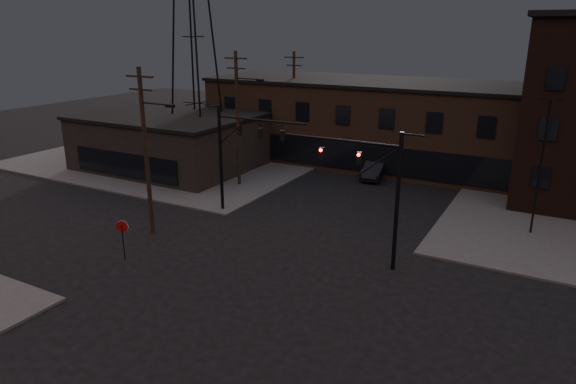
% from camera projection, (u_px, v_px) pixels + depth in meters
% --- Properties ---
extents(ground, '(140.00, 140.00, 0.00)m').
position_uv_depth(ground, '(256.00, 275.00, 28.79)').
color(ground, black).
rests_on(ground, ground).
extents(sidewalk_nw, '(30.00, 30.00, 0.15)m').
position_uv_depth(sidewalk_nw, '(194.00, 152.00, 57.22)').
color(sidewalk_nw, '#474744').
rests_on(sidewalk_nw, ground).
extents(building_row, '(40.00, 12.00, 8.00)m').
position_uv_depth(building_row, '(405.00, 126.00, 50.95)').
color(building_row, '#50392A').
rests_on(building_row, ground).
extents(building_left, '(16.00, 12.00, 5.00)m').
position_uv_depth(building_left, '(170.00, 142.00, 50.56)').
color(building_left, black).
rests_on(building_left, ground).
extents(traffic_signal_near, '(7.12, 0.24, 8.00)m').
position_uv_depth(traffic_signal_near, '(378.00, 184.00, 28.59)').
color(traffic_signal_near, black).
rests_on(traffic_signal_near, ground).
extents(traffic_signal_far, '(7.12, 0.24, 8.00)m').
position_uv_depth(traffic_signal_far, '(235.00, 148.00, 37.02)').
color(traffic_signal_far, black).
rests_on(traffic_signal_far, ground).
extents(stop_sign, '(0.72, 0.33, 2.48)m').
position_uv_depth(stop_sign, '(122.00, 231.00, 30.24)').
color(stop_sign, black).
rests_on(stop_sign, ground).
extents(utility_pole_near, '(3.70, 0.28, 11.00)m').
position_uv_depth(utility_pole_near, '(146.00, 148.00, 33.00)').
color(utility_pole_near, black).
rests_on(utility_pole_near, ground).
extents(utility_pole_mid, '(3.70, 0.28, 11.50)m').
position_uv_depth(utility_pole_mid, '(238.00, 116.00, 43.40)').
color(utility_pole_mid, black).
rests_on(utility_pole_mid, ground).
extents(utility_pole_far, '(2.20, 0.28, 11.00)m').
position_uv_depth(utility_pole_far, '(294.00, 103.00, 54.01)').
color(utility_pole_far, black).
rests_on(utility_pole_far, ground).
extents(transmission_tower, '(7.00, 7.00, 25.00)m').
position_uv_depth(transmission_tower, '(193.00, 37.00, 48.27)').
color(transmission_tower, black).
rests_on(transmission_tower, ground).
extents(lot_light_a, '(1.50, 0.28, 9.14)m').
position_uv_depth(lot_light_a, '(542.00, 155.00, 32.84)').
color(lot_light_a, black).
rests_on(lot_light_a, ground).
extents(parked_car_lot_a, '(5.00, 2.36, 1.65)m').
position_uv_depth(parked_car_lot_a, '(561.00, 201.00, 38.23)').
color(parked_car_lot_a, black).
rests_on(parked_car_lot_a, sidewalk_ne).
extents(parked_car_lot_b, '(5.34, 4.23, 1.45)m').
position_uv_depth(parked_car_lot_b, '(549.00, 184.00, 42.74)').
color(parked_car_lot_b, '#ACACAE').
rests_on(parked_car_lot_b, sidewalk_ne).
extents(car_crossing, '(2.32, 5.18, 1.65)m').
position_uv_depth(car_crossing, '(375.00, 169.00, 47.37)').
color(car_crossing, black).
rests_on(car_crossing, ground).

